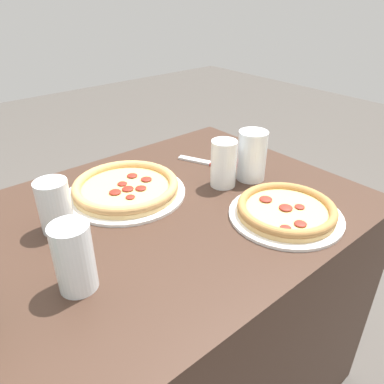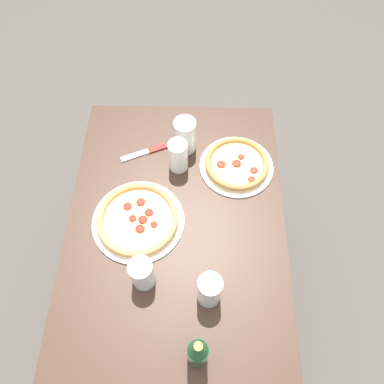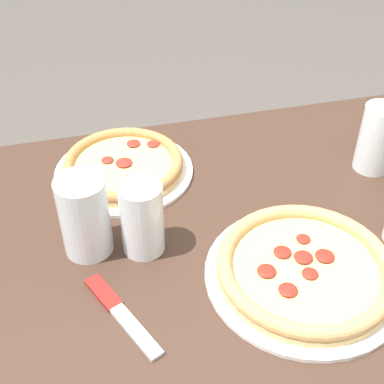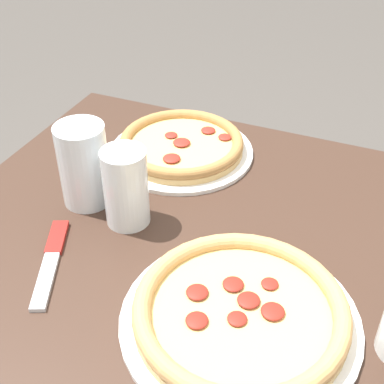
{
  "view_description": "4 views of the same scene",
  "coord_description": "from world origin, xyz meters",
  "px_view_note": "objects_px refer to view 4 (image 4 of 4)",
  "views": [
    {
      "loc": [
        -0.38,
        -0.65,
        1.23
      ],
      "look_at": [
        0.14,
        -0.04,
        0.77
      ],
      "focal_mm": 35.0,
      "sensor_mm": 36.0,
      "label": 1
    },
    {
      "loc": [
        -0.51,
        -0.07,
        1.9
      ],
      "look_at": [
        0.15,
        -0.05,
        0.76
      ],
      "focal_mm": 35.0,
      "sensor_mm": 36.0,
      "label": 2
    },
    {
      "loc": [
        0.37,
        0.65,
        1.37
      ],
      "look_at": [
        0.2,
        -0.03,
        0.8
      ],
      "focal_mm": 50.0,
      "sensor_mm": 36.0,
      "label": 3
    },
    {
      "loc": [
        -0.07,
        0.58,
        1.29
      ],
      "look_at": [
        0.2,
        -0.06,
        0.76
      ],
      "focal_mm": 50.0,
      "sensor_mm": 36.0,
      "label": 4
    }
  ],
  "objects_px": {
    "pizza_pepperoni": "(240,313)",
    "pizza_veggie": "(181,146)",
    "knife": "(51,258)",
    "glass_water": "(126,189)",
    "glass_mango_juice": "(84,168)"
  },
  "relations": [
    {
      "from": "glass_mango_juice",
      "to": "knife",
      "type": "distance_m",
      "value": 0.17
    },
    {
      "from": "pizza_veggie",
      "to": "glass_mango_juice",
      "type": "xyz_separation_m",
      "value": [
        0.09,
        0.2,
        0.05
      ]
    },
    {
      "from": "pizza_pepperoni",
      "to": "glass_mango_juice",
      "type": "xyz_separation_m",
      "value": [
        0.33,
        -0.15,
        0.05
      ]
    },
    {
      "from": "pizza_pepperoni",
      "to": "knife",
      "type": "distance_m",
      "value": 0.3
    },
    {
      "from": "pizza_veggie",
      "to": "knife",
      "type": "distance_m",
      "value": 0.35
    },
    {
      "from": "pizza_pepperoni",
      "to": "glass_water",
      "type": "height_order",
      "value": "glass_water"
    },
    {
      "from": "pizza_pepperoni",
      "to": "glass_mango_juice",
      "type": "relative_size",
      "value": 2.23
    },
    {
      "from": "pizza_veggie",
      "to": "glass_water",
      "type": "relative_size",
      "value": 2.1
    },
    {
      "from": "pizza_veggie",
      "to": "glass_water",
      "type": "bearing_deg",
      "value": 90.2
    },
    {
      "from": "glass_water",
      "to": "pizza_pepperoni",
      "type": "bearing_deg",
      "value": 150.85
    },
    {
      "from": "pizza_pepperoni",
      "to": "knife",
      "type": "height_order",
      "value": "pizza_pepperoni"
    },
    {
      "from": "glass_mango_juice",
      "to": "glass_water",
      "type": "bearing_deg",
      "value": 166.65
    },
    {
      "from": "pizza_pepperoni",
      "to": "pizza_veggie",
      "type": "bearing_deg",
      "value": -55.82
    },
    {
      "from": "pizza_pepperoni",
      "to": "pizza_veggie",
      "type": "relative_size",
      "value": 1.15
    },
    {
      "from": "pizza_pepperoni",
      "to": "pizza_veggie",
      "type": "xyz_separation_m",
      "value": [
        0.24,
        -0.35,
        -0.0
      ]
    }
  ]
}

